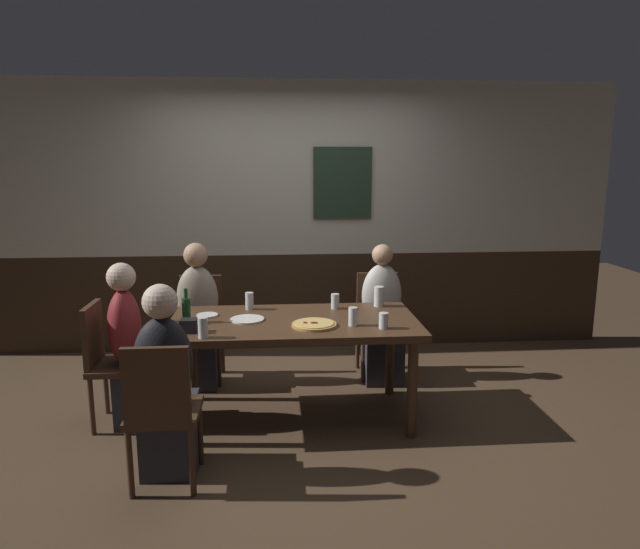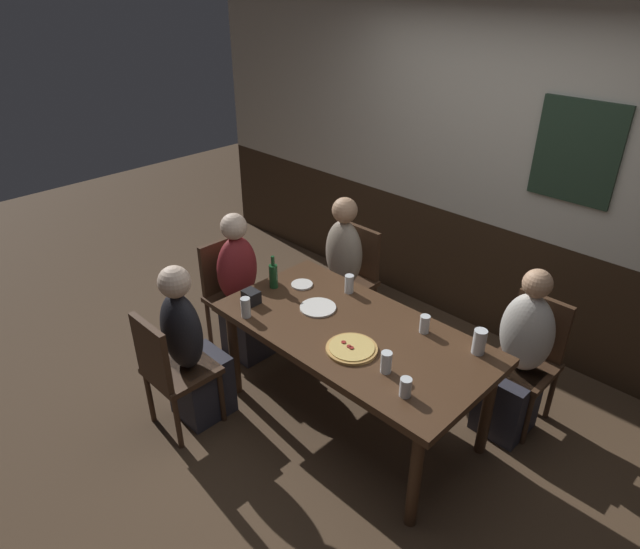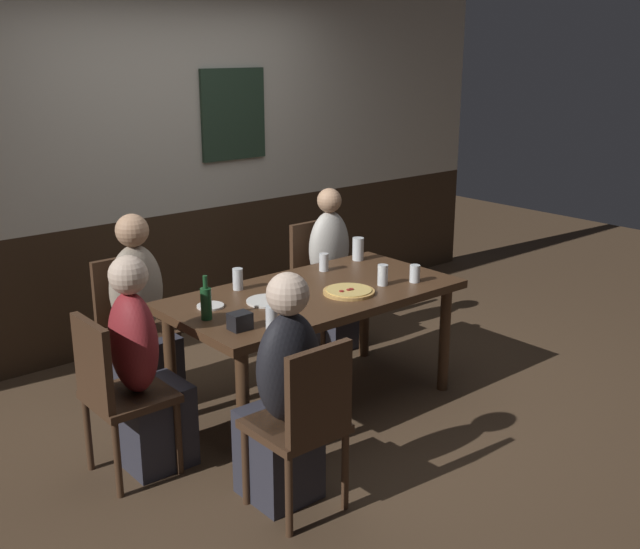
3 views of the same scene
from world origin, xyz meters
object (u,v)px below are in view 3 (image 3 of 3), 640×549
chair_left_near (305,419)px  condiment_caddy (240,321)px  pint_glass_stout (358,251)px  pint_glass_pale (238,280)px  chair_right_far (319,274)px  chair_head_west (115,389)px  person_right_far (333,280)px  chair_left_far (130,320)px  person_left_near (283,407)px  plate_white_small (210,306)px  dining_table (313,304)px  person_left_far (142,325)px  pizza (349,291)px  tumbler_short (383,276)px  beer_glass_tall (415,274)px  plate_white_large (267,301)px  pint_glass_amber (324,263)px  beer_bottle_green (206,302)px  person_head_west (144,380)px  beer_glass_half (272,321)px

chair_left_near → condiment_caddy: (0.08, 0.62, 0.29)m
pint_glass_stout → pint_glass_pale: bearing=-179.0°
chair_right_far → chair_head_west: bearing=-157.3°
person_right_far → pint_glass_stout: (-0.10, -0.37, 0.32)m
chair_left_far → person_left_near: 1.57m
pint_glass_stout → plate_white_small: (-1.30, -0.18, -0.06)m
dining_table → chair_head_west: (-1.30, 0.00, -0.16)m
person_left_far → pint_glass_pale: 0.66m
pizza → tumbler_short: tumbler_short is taller
chair_left_far → condiment_caddy: bearing=-86.1°
pizza → beer_glass_tall: size_ratio=2.82×
plate_white_small → tumbler_short: bearing=-17.9°
chair_left_far → pint_glass_stout: pint_glass_stout is taller
chair_head_west → person_right_far: person_right_far is taller
chair_left_near → chair_head_west: 1.01m
pint_glass_stout → plate_white_large: (-1.00, -0.32, -0.06)m
plate_white_small → chair_head_west: bearing=-167.3°
chair_right_far → condiment_caddy: bearing=-142.9°
person_left_far → beer_glass_tall: size_ratio=10.97×
chair_left_far → person_right_far: person_right_far is taller
person_left_near → pint_glass_amber: 1.51m
condiment_caddy → chair_left_near: bearing=-97.0°
chair_left_near → beer_bottle_green: (0.03, 0.86, 0.34)m
chair_right_far → plate_white_large: size_ratio=3.65×
chair_left_near → beer_glass_tall: bearing=23.8°
person_left_far → plate_white_large: (0.44, -0.69, 0.24)m
pint_glass_amber → person_right_far: bearing=43.0°
person_right_far → person_left_far: (-1.55, 0.00, 0.02)m
pizza → condiment_caddy: 0.84m
chair_right_far → pint_glass_amber: bearing=-127.7°
pint_glass_amber → condiment_caddy: bearing=-152.5°
chair_left_far → person_left_near: (-0.00, -1.57, 0.00)m
plate_white_large → plate_white_small: same height
chair_right_far → beer_glass_tall: bearing=-99.0°
pint_glass_amber → plate_white_small: size_ratio=0.75×
person_left_near → pint_glass_amber: person_left_near is taller
person_right_far → person_left_near: 2.09m
plate_white_large → person_left_near: bearing=-121.6°
beer_glass_tall → condiment_caddy: bearing=179.3°
beer_bottle_green → beer_glass_tall: bearing=-10.9°
chair_right_far → tumbler_short: size_ratio=6.83×
chair_head_west → tumbler_short: bearing=-6.1°
person_head_west → beer_bottle_green: size_ratio=4.80×
person_head_west → pint_glass_stout: size_ratio=7.51×
pint_glass_stout → beer_bottle_green: beer_bottle_green is taller
dining_table → beer_bottle_green: (-0.75, -0.01, 0.17)m
chair_left_near → beer_glass_half: bearing=69.5°
beer_glass_half → pint_glass_stout: 1.45m
chair_head_west → person_head_west: size_ratio=0.75×
person_head_west → pizza: bearing=-7.5°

